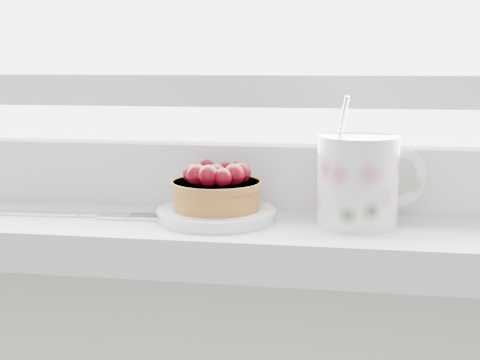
% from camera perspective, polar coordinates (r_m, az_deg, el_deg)
% --- Properties ---
extents(saucer, '(0.12, 0.12, 0.01)m').
position_cam_1_polar(saucer, '(0.69, -2.02, -2.96)').
color(saucer, white).
rests_on(saucer, windowsill).
extents(raspberry_tart, '(0.09, 0.09, 0.05)m').
position_cam_1_polar(raspberry_tart, '(0.69, -2.03, -0.70)').
color(raspberry_tart, brown).
rests_on(raspberry_tart, saucer).
extents(floral_mug, '(0.12, 0.10, 0.13)m').
position_cam_1_polar(floral_mug, '(0.67, 10.25, 0.08)').
color(floral_mug, silver).
rests_on(floral_mug, windowsill).
extents(fork, '(0.22, 0.03, 0.00)m').
position_cam_1_polar(fork, '(0.74, -14.85, -2.83)').
color(fork, silver).
rests_on(fork, windowsill).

